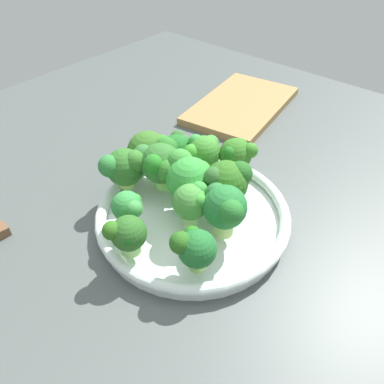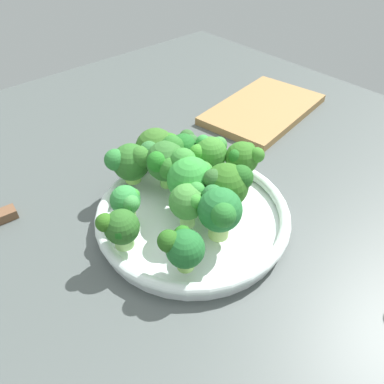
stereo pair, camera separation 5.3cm
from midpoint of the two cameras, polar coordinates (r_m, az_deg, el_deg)
The scene contains 16 objects.
ground_plane at distance 56.83cm, azimuth -4.37°, elevation -7.10°, with size 130.00×130.00×2.50cm, color #48504E.
bowl at distance 56.26cm, azimuth -2.71°, elevation -3.57°, with size 28.73×28.73×2.98cm.
broccoli_floret_0 at distance 56.17cm, azimuth -7.27°, elevation 4.29°, with size 7.31×7.17×7.62cm.
broccoli_floret_1 at distance 58.46cm, azimuth 4.13°, elevation 5.57°, with size 5.16×5.71×6.79cm.
broccoli_floret_2 at distance 57.88cm, azimuth -12.99°, elevation 3.54°, with size 6.53×6.26×6.63cm.
broccoli_floret_3 at distance 52.11cm, azimuth 2.38°, elevation 1.46°, with size 6.49×6.34×7.82cm.
broccoli_floret_4 at distance 48.33cm, azimuth 1.86°, elevation -2.55°, with size 5.85×6.63×7.63cm.
broccoli_floret_5 at distance 45.28cm, azimuth -3.18°, elevation -8.55°, with size 5.15×5.23×5.93cm.
broccoli_floret_6 at distance 53.30cm, azimuth -3.20°, elevation 2.19°, with size 7.03×7.67×7.90cm.
broccoli_floret_7 at distance 58.74cm, azimuth -0.99°, elevation 5.93°, with size 6.86×5.26×6.98cm.
broccoli_floret_8 at distance 49.78cm, azimuth -3.32°, elevation -1.84°, with size 5.52×5.07×6.68cm.
broccoli_floret_9 at distance 51.73cm, azimuth -12.56°, elevation -2.45°, with size 4.24×4.90×5.47cm.
broccoli_floret_10 at distance 60.09cm, azimuth -4.93°, elevation 6.49°, with size 5.50×4.82×6.50cm.
broccoli_floret_11 at distance 60.05cm, azimuth -9.02°, elevation 6.00°, with size 7.34×6.56×7.24cm.
broccoli_floret_12 at distance 48.10cm, azimuth -12.93°, elevation -6.50°, with size 5.17×4.76×5.64cm.
cutting_board at distance 86.29cm, azimuth 5.72°, elevation 12.89°, with size 27.06×16.64×1.60cm, color #9A7543.
Camera 1 is at (27.94, 26.20, 40.70)cm, focal length 35.18 mm.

